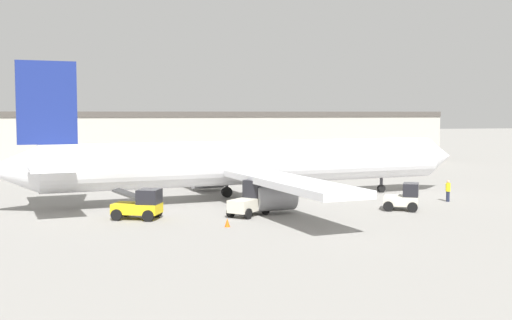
{
  "coord_description": "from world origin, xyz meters",
  "views": [
    {
      "loc": [
        -13.61,
        -51.14,
        7.26
      ],
      "look_at": [
        0.0,
        0.0,
        3.31
      ],
      "focal_mm": 45.0,
      "sensor_mm": 36.0,
      "label": 1
    }
  ],
  "objects_px": {
    "safety_cone_near": "(227,223)",
    "belt_loader_truck": "(140,204)",
    "airplane": "(245,163)",
    "pushback_tug": "(404,198)",
    "ground_crew_worker": "(448,190)",
    "baggage_tug": "(251,200)"
  },
  "relations": [
    {
      "from": "safety_cone_near",
      "to": "belt_loader_truck",
      "type": "bearing_deg",
      "value": 138.71
    },
    {
      "from": "safety_cone_near",
      "to": "airplane",
      "type": "bearing_deg",
      "value": 70.85
    },
    {
      "from": "belt_loader_truck",
      "to": "pushback_tug",
      "type": "distance_m",
      "value": 19.3
    },
    {
      "from": "airplane",
      "to": "safety_cone_near",
      "type": "bearing_deg",
      "value": -117.33
    },
    {
      "from": "ground_crew_worker",
      "to": "pushback_tug",
      "type": "height_order",
      "value": "pushback_tug"
    },
    {
      "from": "safety_cone_near",
      "to": "baggage_tug",
      "type": "bearing_deg",
      "value": 57.7
    },
    {
      "from": "airplane",
      "to": "pushback_tug",
      "type": "bearing_deg",
      "value": -47.19
    },
    {
      "from": "airplane",
      "to": "ground_crew_worker",
      "type": "height_order",
      "value": "airplane"
    },
    {
      "from": "baggage_tug",
      "to": "safety_cone_near",
      "type": "distance_m",
      "value": 4.91
    },
    {
      "from": "baggage_tug",
      "to": "ground_crew_worker",
      "type": "bearing_deg",
      "value": -34.97
    },
    {
      "from": "baggage_tug",
      "to": "airplane",
      "type": "bearing_deg",
      "value": 35.48
    },
    {
      "from": "ground_crew_worker",
      "to": "safety_cone_near",
      "type": "bearing_deg",
      "value": 108.42
    },
    {
      "from": "airplane",
      "to": "safety_cone_near",
      "type": "xyz_separation_m",
      "value": [
        -4.06,
        -11.68,
        -2.81
      ]
    },
    {
      "from": "airplane",
      "to": "belt_loader_truck",
      "type": "distance_m",
      "value": 11.83
    },
    {
      "from": "airplane",
      "to": "belt_loader_truck",
      "type": "height_order",
      "value": "airplane"
    },
    {
      "from": "pushback_tug",
      "to": "safety_cone_near",
      "type": "bearing_deg",
      "value": -135.82
    },
    {
      "from": "ground_crew_worker",
      "to": "baggage_tug",
      "type": "xyz_separation_m",
      "value": [
        -17.26,
        -2.61,
        0.17
      ]
    },
    {
      "from": "airplane",
      "to": "pushback_tug",
      "type": "relative_size",
      "value": 12.84
    },
    {
      "from": "belt_loader_truck",
      "to": "pushback_tug",
      "type": "height_order",
      "value": "belt_loader_truck"
    },
    {
      "from": "baggage_tug",
      "to": "pushback_tug",
      "type": "distance_m",
      "value": 11.63
    },
    {
      "from": "airplane",
      "to": "pushback_tug",
      "type": "distance_m",
      "value": 13.23
    },
    {
      "from": "ground_crew_worker",
      "to": "belt_loader_truck",
      "type": "distance_m",
      "value": 25.02
    }
  ]
}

